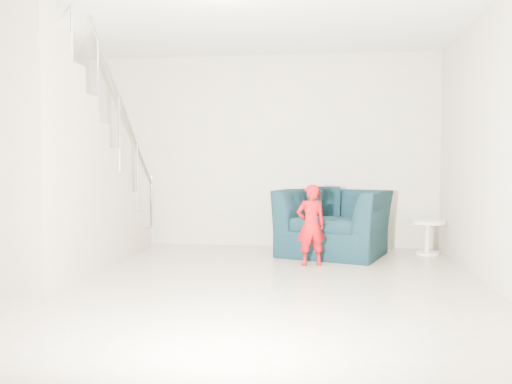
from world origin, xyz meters
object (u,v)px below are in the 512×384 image
toddler (311,225)px  staircase (49,185)px  armchair (334,222)px  side_table (427,231)px

toddler → staircase: (-2.77, -0.75, 0.48)m
staircase → toddler: bearing=15.2°
armchair → toddler: bearing=-90.6°
toddler → side_table: 1.77m
armchair → toddler: (-0.27, -0.77, 0.05)m
toddler → staircase: bearing=-2.2°
armchair → side_table: (1.20, 0.18, -0.12)m
side_table → armchair: bearing=-171.3°
toddler → staircase: size_ratio=0.26×
toddler → staircase: 2.91m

